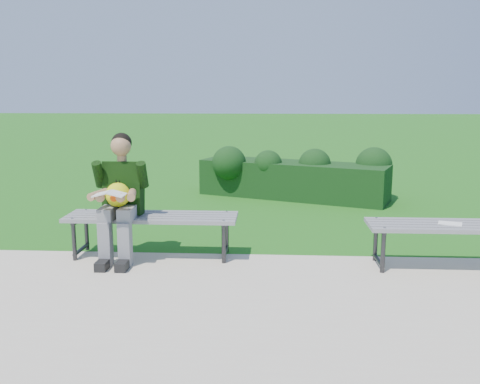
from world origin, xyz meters
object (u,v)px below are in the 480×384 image
(bench_left, at_px, (152,220))
(seated_boy, at_px, (120,194))
(hedge, at_px, (295,175))
(bench_right, at_px, (460,229))
(paper_sheet, at_px, (450,223))

(bench_left, bearing_deg, seated_boy, -162.27)
(hedge, distance_m, bench_right, 3.93)
(bench_left, height_order, seated_boy, seated_boy)
(bench_left, bearing_deg, hedge, 64.27)
(paper_sheet, bearing_deg, bench_right, 0.00)
(bench_left, xyz_separation_m, bench_right, (3.13, -0.21, 0.00))
(bench_left, distance_m, paper_sheet, 3.03)
(hedge, xyz_separation_m, bench_left, (-1.66, -3.45, 0.03))
(hedge, distance_m, seated_boy, 4.06)
(paper_sheet, bearing_deg, seated_boy, 178.11)
(bench_right, xyz_separation_m, seated_boy, (-3.43, 0.11, 0.30))
(hedge, height_order, bench_right, hedge)
(bench_left, relative_size, bench_right, 1.00)
(paper_sheet, bearing_deg, hedge, 110.49)
(bench_left, xyz_separation_m, paper_sheet, (3.03, -0.21, 0.06))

